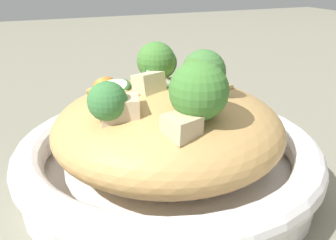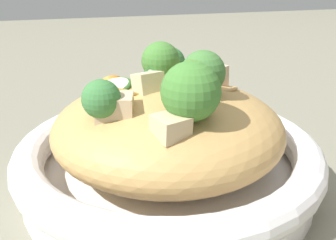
{
  "view_description": "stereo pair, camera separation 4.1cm",
  "coord_description": "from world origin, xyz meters",
  "views": [
    {
      "loc": [
        0.35,
        -0.14,
        0.23
      ],
      "look_at": [
        0.0,
        0.0,
        0.08
      ],
      "focal_mm": 41.63,
      "sensor_mm": 36.0,
      "label": 1
    },
    {
      "loc": [
        0.36,
        -0.11,
        0.23
      ],
      "look_at": [
        0.0,
        0.0,
        0.08
      ],
      "focal_mm": 41.63,
      "sensor_mm": 36.0,
      "label": 2
    }
  ],
  "objects": [
    {
      "name": "broccoli_florets",
      "position": [
        0.01,
        0.0,
        0.12
      ],
      "size": [
        0.22,
        0.15,
        0.07
      ],
      "color": "#96AB68",
      "rests_on": "serving_bowl"
    },
    {
      "name": "ground_plane",
      "position": [
        0.0,
        0.0,
        0.0
      ],
      "size": [
        3.0,
        3.0,
        0.0
      ],
      "primitive_type": "plane",
      "color": "slate"
    },
    {
      "name": "serving_bowl",
      "position": [
        0.0,
        0.0,
        0.03
      ],
      "size": [
        0.32,
        0.32,
        0.06
      ],
      "color": "white",
      "rests_on": "ground_plane"
    },
    {
      "name": "chicken_chunks",
      "position": [
        0.01,
        -0.01,
        0.11
      ],
      "size": [
        0.15,
        0.15,
        0.04
      ],
      "color": "beige",
      "rests_on": "serving_bowl"
    },
    {
      "name": "carrot_coins",
      "position": [
        -0.04,
        -0.0,
        0.1
      ],
      "size": [
        0.15,
        0.14,
        0.04
      ],
      "color": "orange",
      "rests_on": "serving_bowl"
    },
    {
      "name": "zucchini_slices",
      "position": [
        -0.02,
        -0.02,
        0.11
      ],
      "size": [
        0.06,
        0.11,
        0.03
      ],
      "color": "beige",
      "rests_on": "serving_bowl"
    },
    {
      "name": "noodle_heap",
      "position": [
        -0.0,
        -0.0,
        0.07
      ],
      "size": [
        0.24,
        0.24,
        0.1
      ],
      "color": "tan",
      "rests_on": "serving_bowl"
    }
  ]
}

